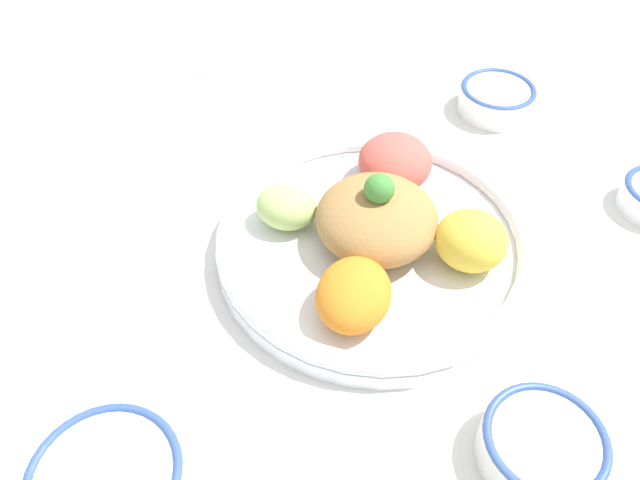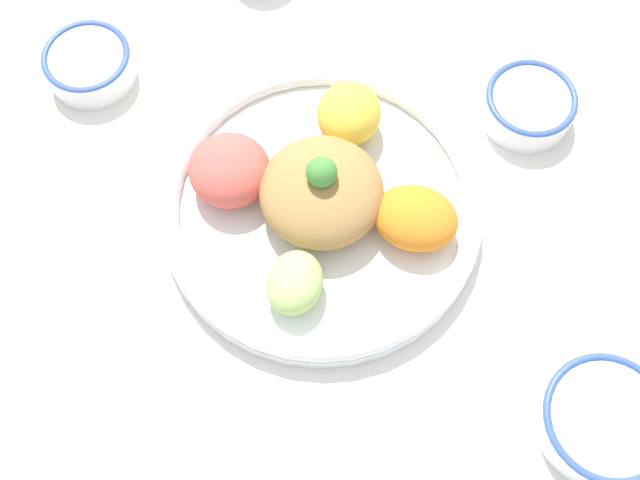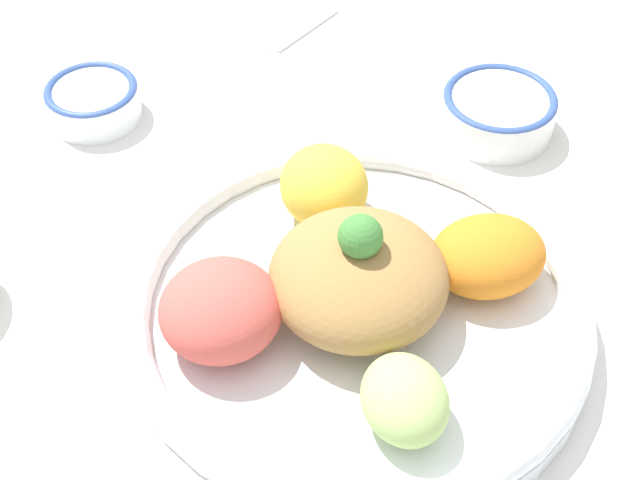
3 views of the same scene
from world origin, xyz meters
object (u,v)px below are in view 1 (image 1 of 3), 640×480
at_px(salad_platter, 377,234).
at_px(rice_bowl_blue, 542,446).
at_px(sauce_bowl_dark, 497,98).
at_px(serving_spoon_main, 203,75).

xyz_separation_m(salad_platter, rice_bowl_blue, (-0.20, 0.16, -0.01)).
distance_m(rice_bowl_blue, sauce_bowl_dark, 0.49).
distance_m(rice_bowl_blue, serving_spoon_main, 0.67).
xyz_separation_m(salad_platter, sauce_bowl_dark, (-0.06, -0.31, -0.01)).
bearing_deg(salad_platter, rice_bowl_blue, 141.06).
distance_m(salad_platter, rice_bowl_blue, 0.26).
relative_size(salad_platter, sauce_bowl_dark, 3.36).
distance_m(salad_platter, serving_spoon_main, 0.41).
bearing_deg(serving_spoon_main, sauce_bowl_dark, -50.39).
height_order(salad_platter, sauce_bowl_dark, salad_platter).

